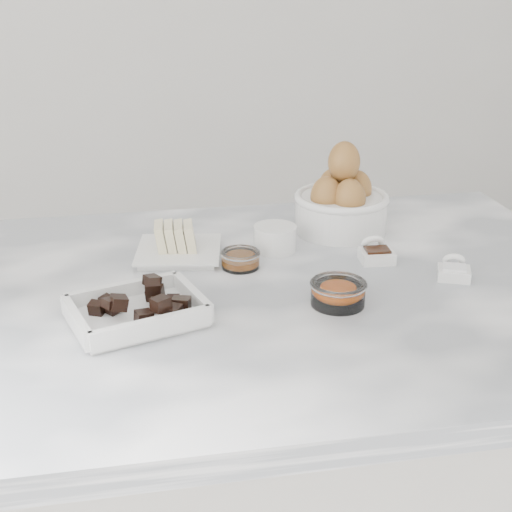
{
  "coord_description": "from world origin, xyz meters",
  "views": [
    {
      "loc": [
        -0.17,
        -1.01,
        1.42
      ],
      "look_at": [
        0.02,
        0.03,
        0.98
      ],
      "focal_mm": 50.0,
      "sensor_mm": 36.0,
      "label": 1
    }
  ],
  "objects_px": {
    "chocolate_dish": "(136,308)",
    "zest_bowl": "(338,292)",
    "butter_plate": "(177,245)",
    "vanilla_spoon": "(376,252)",
    "honey_bowl": "(240,259)",
    "salt_spoon": "(454,270)",
    "sugar_ramekin": "(275,237)",
    "egg_bowl": "(341,202)"
  },
  "relations": [
    {
      "from": "butter_plate",
      "to": "vanilla_spoon",
      "type": "distance_m",
      "value": 0.34
    },
    {
      "from": "egg_bowl",
      "to": "zest_bowl",
      "type": "bearing_deg",
      "value": -107.32
    },
    {
      "from": "butter_plate",
      "to": "egg_bowl",
      "type": "xyz_separation_m",
      "value": [
        0.32,
        0.07,
        0.04
      ]
    },
    {
      "from": "vanilla_spoon",
      "to": "salt_spoon",
      "type": "height_order",
      "value": "vanilla_spoon"
    },
    {
      "from": "sugar_ramekin",
      "to": "vanilla_spoon",
      "type": "xyz_separation_m",
      "value": [
        0.16,
        -0.08,
        -0.01
      ]
    },
    {
      "from": "salt_spoon",
      "to": "chocolate_dish",
      "type": "bearing_deg",
      "value": -173.16
    },
    {
      "from": "chocolate_dish",
      "to": "zest_bowl",
      "type": "xyz_separation_m",
      "value": [
        0.3,
        0.0,
        -0.0
      ]
    },
    {
      "from": "sugar_ramekin",
      "to": "zest_bowl",
      "type": "xyz_separation_m",
      "value": [
        0.05,
        -0.23,
        -0.0
      ]
    },
    {
      "from": "sugar_ramekin",
      "to": "zest_bowl",
      "type": "height_order",
      "value": "sugar_ramekin"
    },
    {
      "from": "butter_plate",
      "to": "salt_spoon",
      "type": "distance_m",
      "value": 0.47
    },
    {
      "from": "butter_plate",
      "to": "zest_bowl",
      "type": "distance_m",
      "value": 0.32
    },
    {
      "from": "butter_plate",
      "to": "honey_bowl",
      "type": "xyz_separation_m",
      "value": [
        0.1,
        -0.07,
        -0.01
      ]
    },
    {
      "from": "honey_bowl",
      "to": "salt_spoon",
      "type": "distance_m",
      "value": 0.35
    },
    {
      "from": "chocolate_dish",
      "to": "salt_spoon",
      "type": "xyz_separation_m",
      "value": [
        0.51,
        0.06,
        -0.01
      ]
    },
    {
      "from": "vanilla_spoon",
      "to": "egg_bowl",
      "type": "bearing_deg",
      "value": 96.76
    },
    {
      "from": "honey_bowl",
      "to": "vanilla_spoon",
      "type": "xyz_separation_m",
      "value": [
        0.23,
        -0.01,
        -0.0
      ]
    },
    {
      "from": "butter_plate",
      "to": "vanilla_spoon",
      "type": "relative_size",
      "value": 2.32
    },
    {
      "from": "egg_bowl",
      "to": "vanilla_spoon",
      "type": "relative_size",
      "value": 2.54
    },
    {
      "from": "butter_plate",
      "to": "zest_bowl",
      "type": "bearing_deg",
      "value": -46.26
    },
    {
      "from": "sugar_ramekin",
      "to": "egg_bowl",
      "type": "relative_size",
      "value": 0.42
    },
    {
      "from": "sugar_ramekin",
      "to": "salt_spoon",
      "type": "relative_size",
      "value": 1.03
    },
    {
      "from": "honey_bowl",
      "to": "chocolate_dish",
      "type": "bearing_deg",
      "value": -137.1
    },
    {
      "from": "honey_bowl",
      "to": "vanilla_spoon",
      "type": "distance_m",
      "value": 0.23
    },
    {
      "from": "zest_bowl",
      "to": "vanilla_spoon",
      "type": "height_order",
      "value": "vanilla_spoon"
    },
    {
      "from": "egg_bowl",
      "to": "zest_bowl",
      "type": "relative_size",
      "value": 2.1
    },
    {
      "from": "sugar_ramekin",
      "to": "chocolate_dish",
      "type": "bearing_deg",
      "value": -137.5
    },
    {
      "from": "honey_bowl",
      "to": "zest_bowl",
      "type": "bearing_deg",
      "value": -53.41
    },
    {
      "from": "chocolate_dish",
      "to": "butter_plate",
      "type": "relative_size",
      "value": 1.32
    },
    {
      "from": "egg_bowl",
      "to": "vanilla_spoon",
      "type": "height_order",
      "value": "egg_bowl"
    },
    {
      "from": "chocolate_dish",
      "to": "egg_bowl",
      "type": "height_order",
      "value": "egg_bowl"
    },
    {
      "from": "butter_plate",
      "to": "vanilla_spoon",
      "type": "height_order",
      "value": "butter_plate"
    },
    {
      "from": "honey_bowl",
      "to": "zest_bowl",
      "type": "distance_m",
      "value": 0.2
    },
    {
      "from": "chocolate_dish",
      "to": "butter_plate",
      "type": "distance_m",
      "value": 0.25
    },
    {
      "from": "butter_plate",
      "to": "sugar_ramekin",
      "type": "distance_m",
      "value": 0.17
    },
    {
      "from": "honey_bowl",
      "to": "sugar_ramekin",
      "type": "bearing_deg",
      "value": 41.5
    },
    {
      "from": "butter_plate",
      "to": "honey_bowl",
      "type": "relative_size",
      "value": 2.44
    },
    {
      "from": "egg_bowl",
      "to": "salt_spoon",
      "type": "distance_m",
      "value": 0.27
    },
    {
      "from": "butter_plate",
      "to": "salt_spoon",
      "type": "relative_size",
      "value": 2.23
    },
    {
      "from": "honey_bowl",
      "to": "zest_bowl",
      "type": "relative_size",
      "value": 0.78
    },
    {
      "from": "chocolate_dish",
      "to": "salt_spoon",
      "type": "relative_size",
      "value": 2.94
    },
    {
      "from": "egg_bowl",
      "to": "butter_plate",
      "type": "bearing_deg",
      "value": -167.38
    },
    {
      "from": "honey_bowl",
      "to": "vanilla_spoon",
      "type": "relative_size",
      "value": 0.95
    }
  ]
}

